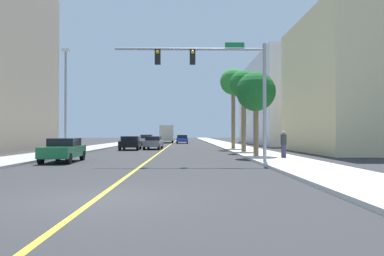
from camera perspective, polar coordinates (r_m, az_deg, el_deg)
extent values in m
plane|color=#2D2D30|center=(51.67, -3.62, -2.76)|extent=(192.00, 192.00, 0.00)
cube|color=#9E9B93|center=(52.68, -12.60, -2.62)|extent=(3.65, 168.00, 0.15)
cube|color=beige|center=(51.95, 5.49, -2.66)|extent=(3.65, 168.00, 0.15)
cube|color=yellow|center=(51.67, -3.62, -2.76)|extent=(0.16, 144.00, 0.01)
cube|color=silver|center=(61.90, 16.43, 3.73)|extent=(15.88, 26.47, 13.26)
cylinder|color=gray|center=(21.05, 11.27, 3.97)|extent=(0.20, 0.20, 6.65)
cylinder|color=gray|center=(21.04, -0.31, 12.22)|extent=(8.43, 0.14, 0.14)
cube|color=black|center=(20.95, 0.08, 11.02)|extent=(0.32, 0.24, 0.84)
sphere|color=orange|center=(20.87, 0.09, 11.78)|extent=(0.20, 0.20, 0.20)
cube|color=black|center=(21.00, -5.39, 11.00)|extent=(0.32, 0.24, 0.84)
sphere|color=orange|center=(20.92, -5.42, 11.75)|extent=(0.20, 0.20, 0.20)
cube|color=#147233|center=(21.29, 6.69, 12.77)|extent=(1.10, 0.04, 0.28)
cylinder|color=gray|center=(29.69, -19.17, 3.74)|extent=(0.16, 0.16, 7.84)
cube|color=beige|center=(30.29, -19.14, 11.44)|extent=(0.56, 0.28, 0.20)
cylinder|color=brown|center=(26.10, 9.96, 0.70)|extent=(0.36, 0.36, 4.53)
sphere|color=#195B23|center=(26.26, 9.95, 5.64)|extent=(2.78, 2.78, 2.78)
cone|color=#195B23|center=(26.39, 11.74, 5.18)|extent=(0.46, 1.50, 1.37)
cone|color=#195B23|center=(27.05, 10.29, 5.02)|extent=(1.24, 0.79, 1.38)
cone|color=#195B23|center=(26.84, 8.71, 5.07)|extent=(1.30, 1.03, 1.48)
cone|color=#195B23|center=(26.09, 8.15, 5.24)|extent=(0.44, 1.27, 1.49)
cone|color=#195B23|center=(25.42, 9.67, 5.40)|extent=(1.32, 0.80, 1.31)
cone|color=#195B23|center=(25.67, 11.29, 5.35)|extent=(1.27, 1.03, 1.60)
cylinder|color=brown|center=(32.60, 8.08, 1.61)|extent=(0.42, 0.42, 5.92)
sphere|color=#1E6B28|center=(32.86, 8.07, 6.77)|extent=(2.50, 2.50, 2.50)
cone|color=#1E6B28|center=(32.82, 9.39, 6.43)|extent=(0.62, 1.22, 1.31)
cone|color=#1E6B28|center=(33.56, 8.31, 6.27)|extent=(1.27, 0.77, 1.43)
cone|color=#1E6B28|center=(33.43, 7.31, 6.29)|extent=(1.24, 0.89, 1.27)
cone|color=#1E6B28|center=(32.60, 6.82, 6.48)|extent=(0.64, 1.48, 1.25)
cone|color=#1E6B28|center=(32.17, 7.48, 6.58)|extent=(1.28, 1.07, 1.36)
cone|color=#1E6B28|center=(32.29, 8.97, 6.55)|extent=(1.20, 0.96, 1.35)
cylinder|color=brown|center=(39.08, 6.47, 2.05)|extent=(0.41, 0.41, 7.08)
sphere|color=#287F33|center=(39.42, 6.46, 7.20)|extent=(2.80, 2.80, 2.80)
cone|color=#287F33|center=(39.51, 7.68, 6.89)|extent=(0.45, 1.37, 1.32)
cone|color=#287F33|center=(40.20, 6.16, 6.75)|extent=(1.29, 0.57, 1.29)
cone|color=#287F33|center=(39.19, 5.27, 6.95)|extent=(0.54, 1.11, 1.36)
cone|color=#287F33|center=(38.56, 6.45, 7.08)|extent=(1.41, 0.62, 1.34)
cube|color=#196638|center=(23.00, -19.50, -3.48)|extent=(1.85, 4.16, 0.64)
cube|color=black|center=(23.24, -19.30, -2.10)|extent=(1.58, 1.96, 0.46)
cylinder|color=black|center=(21.37, -18.69, -4.54)|extent=(0.24, 0.65, 0.64)
cylinder|color=black|center=(21.83, -22.56, -4.44)|extent=(0.24, 0.65, 0.64)
cylinder|color=black|center=(24.26, -16.75, -4.10)|extent=(0.24, 0.65, 0.64)
cylinder|color=black|center=(24.67, -20.20, -4.03)|extent=(0.24, 0.65, 0.64)
cube|color=#BCBCC1|center=(54.30, -7.13, -1.97)|extent=(1.82, 4.15, 0.68)
cube|color=black|center=(54.31, -7.13, -1.33)|extent=(1.57, 1.82, 0.54)
cylinder|color=black|center=(55.90, -7.73, -2.28)|extent=(0.23, 0.64, 0.64)
cylinder|color=black|center=(55.72, -6.15, -2.29)|extent=(0.23, 0.64, 0.64)
cylinder|color=black|center=(52.91, -8.17, -2.36)|extent=(0.23, 0.64, 0.64)
cylinder|color=black|center=(52.71, -6.50, -2.37)|extent=(0.23, 0.64, 0.64)
cube|color=black|center=(38.33, -9.59, -2.46)|extent=(2.06, 4.17, 0.62)
cube|color=black|center=(38.21, -9.61, -1.64)|extent=(1.77, 2.11, 0.48)
cylinder|color=black|center=(39.95, -10.57, -2.84)|extent=(0.24, 0.65, 0.64)
cylinder|color=black|center=(39.75, -8.08, -2.86)|extent=(0.24, 0.65, 0.64)
cylinder|color=black|center=(36.97, -11.22, -3.00)|extent=(0.24, 0.65, 0.64)
cylinder|color=black|center=(36.75, -8.52, -3.02)|extent=(0.24, 0.65, 0.64)
cube|color=#1E389E|center=(62.61, -1.53, -1.85)|extent=(1.93, 4.56, 0.63)
cube|color=black|center=(62.44, -1.54, -1.33)|extent=(1.70, 1.97, 0.51)
cylinder|color=black|center=(64.36, -2.29, -2.10)|extent=(0.22, 0.64, 0.64)
cylinder|color=black|center=(64.35, -0.75, -2.10)|extent=(0.22, 0.64, 0.64)
cylinder|color=black|center=(60.90, -2.36, -2.17)|extent=(0.22, 0.64, 0.64)
cylinder|color=black|center=(60.88, -0.73, -2.17)|extent=(0.22, 0.64, 0.64)
cube|color=slate|center=(39.71, -6.06, -2.41)|extent=(1.88, 4.46, 0.63)
cube|color=black|center=(39.69, -6.06, -1.63)|extent=(1.58, 1.91, 0.45)
cylinder|color=black|center=(41.46, -6.83, -2.78)|extent=(0.24, 0.65, 0.64)
cylinder|color=black|center=(41.28, -4.73, -2.79)|extent=(0.24, 0.65, 0.64)
cylinder|color=black|center=(38.19, -7.50, -2.94)|extent=(0.24, 0.65, 0.64)
cylinder|color=black|center=(37.99, -5.22, -2.96)|extent=(0.24, 0.65, 0.64)
cube|color=#194799|center=(71.09, -3.85, -1.24)|extent=(2.45, 2.43, 1.60)
cube|color=beige|center=(66.83, -3.96, -0.78)|extent=(2.52, 6.18, 2.72)
cylinder|color=black|center=(71.14, -4.70, -1.88)|extent=(0.30, 0.91, 0.90)
cylinder|color=black|center=(71.08, -3.01, -1.88)|extent=(0.30, 0.91, 0.90)
cylinder|color=black|center=(65.35, -4.92, -1.97)|extent=(0.30, 0.91, 0.90)
cylinder|color=black|center=(65.28, -3.08, -1.97)|extent=(0.30, 0.91, 0.90)
cylinder|color=#3F3859|center=(24.52, 14.14, -3.49)|extent=(0.32, 0.32, 0.84)
cylinder|color=#333338|center=(24.50, 14.13, -1.72)|extent=(0.38, 0.38, 0.67)
sphere|color=tan|center=(24.49, 14.13, -0.67)|extent=(0.23, 0.23, 0.23)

